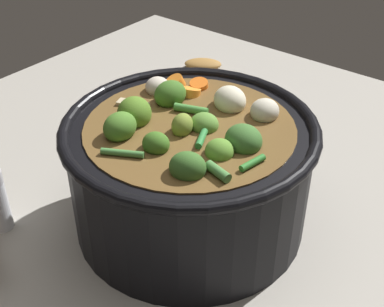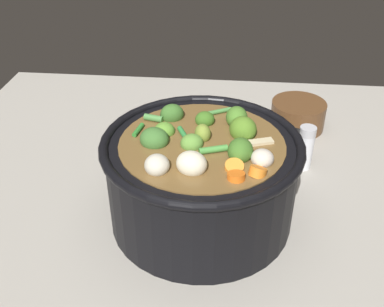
{
  "view_description": "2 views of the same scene",
  "coord_description": "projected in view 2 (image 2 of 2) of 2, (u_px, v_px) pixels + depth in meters",
  "views": [
    {
      "loc": [
        0.33,
        -0.41,
        0.47
      ],
      "look_at": [
        0.01,
        -0.01,
        0.12
      ],
      "focal_mm": 49.33,
      "sensor_mm": 36.0,
      "label": 1
    },
    {
      "loc": [
        -0.04,
        0.57,
        0.5
      ],
      "look_at": [
        0.01,
        0.01,
        0.13
      ],
      "focal_mm": 42.47,
      "sensor_mm": 36.0,
      "label": 2
    }
  ],
  "objects": [
    {
      "name": "ground_plane",
      "position": [
        201.0,
        216.0,
        0.76
      ],
      "size": [
        1.1,
        1.1,
        0.0
      ],
      "primitive_type": "plane",
      "color": "#9E998E"
    },
    {
      "name": "cooking_pot",
      "position": [
        202.0,
        178.0,
        0.71
      ],
      "size": [
        0.31,
        0.31,
        0.17
      ],
      "color": "black",
      "rests_on": "ground_plane"
    },
    {
      "name": "salt_shaker",
      "position": [
        305.0,
        147.0,
        0.85
      ],
      "size": [
        0.03,
        0.03,
        0.09
      ],
      "color": "silver",
      "rests_on": "ground_plane"
    },
    {
      "name": "small_saucepan",
      "position": [
        297.0,
        116.0,
        0.98
      ],
      "size": [
        0.15,
        0.19,
        0.06
      ],
      "color": "brown",
      "rests_on": "ground_plane"
    }
  ]
}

